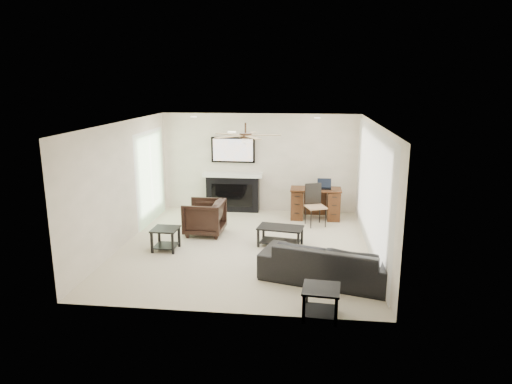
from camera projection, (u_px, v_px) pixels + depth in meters
room_shell at (255, 165)px, 8.94m from camera, size 5.50×5.54×2.52m
sofa at (328, 262)px, 7.62m from camera, size 2.39×1.42×0.65m
armchair at (204, 217)px, 9.97m from camera, size 0.86×0.84×0.76m
coffee_table at (280, 236)px, 9.29m from camera, size 0.97×0.64×0.40m
end_table_near at (321, 302)px, 6.45m from camera, size 0.56×0.56×0.45m
end_table_left at (166, 239)px, 9.05m from camera, size 0.51×0.51×0.45m
fireplace_unit at (233, 175)px, 11.63m from camera, size 1.52×0.34×1.91m
desk at (315, 204)px, 11.09m from camera, size 1.22×0.56×0.76m
desk_chair at (316, 205)px, 10.53m from camera, size 0.55×0.56×0.97m
laptop at (324, 184)px, 10.93m from camera, size 0.33×0.24×0.23m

